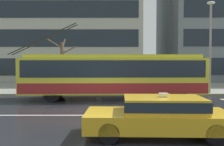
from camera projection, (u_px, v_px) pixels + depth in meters
The scene contains 12 objects.
ground_plane at pixel (101, 110), 12.09m from camera, with size 160.00×160.00×0.00m, color #212228.
sidewalk_slab at pixel (106, 88), 22.38m from camera, with size 80.00×10.00×0.14m, color gray.
lane_centre_line at pixel (100, 115), 10.89m from camera, with size 72.00×0.14×0.01m, color silver.
trolleybus at pixel (113, 75), 15.72m from camera, with size 12.46×2.80×4.89m.
taxi_oncoming_near at pixel (160, 114), 7.78m from camera, with size 4.67×1.97×1.39m.
bus_shelter at pixel (80, 68), 19.47m from camera, with size 3.52×1.58×2.39m.
pedestrian_at_shelter at pixel (151, 73), 18.53m from camera, with size 0.98×0.98×1.89m.
pedestrian_approaching_curb at pixel (70, 71), 18.11m from camera, with size 1.35×1.35×2.02m.
pedestrian_walking_past at pixel (124, 70), 18.81m from camera, with size 1.40×1.40×1.97m.
pedestrian_waiting_by_pole at pixel (95, 71), 18.80m from camera, with size 1.32×1.32×1.97m.
street_lamp at pixel (210, 39), 17.80m from camera, with size 0.60×0.32×6.71m.
street_tree_bare at pixel (62, 62), 20.32m from camera, with size 2.20×2.07×4.29m.
Camera 1 is at (0.52, -12.00, 2.35)m, focal length 38.91 mm.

